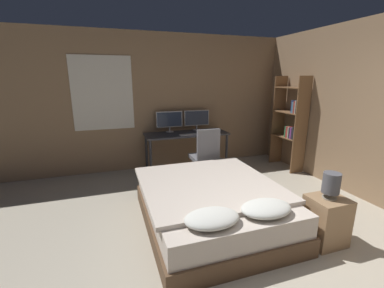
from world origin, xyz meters
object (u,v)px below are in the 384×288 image
Objects in this scene: bedside_lamp at (331,184)px; keyboard at (190,135)px; office_chair at (205,161)px; bookshelf at (292,121)px; nightstand at (326,221)px; bed at (211,205)px; monitor_right at (197,119)px; computer_mouse at (203,133)px; monitor_left at (169,120)px; desk at (186,137)px.

keyboard is at bearing 106.09° from bedside_lamp.
bookshelf is at bearing 4.39° from office_chair.
nightstand is at bearing -73.91° from keyboard.
bedside_lamp is (1.08, -0.78, 0.46)m from bed.
keyboard is 0.39× the size of office_chair.
monitor_right is at bearing 54.70° from keyboard.
monitor_right reaches higher than nightstand.
keyboard is at bearing 106.09° from nightstand.
keyboard is at bearing -125.30° from monitor_right.
monitor_right is at bearing 98.72° from bedside_lamp.
computer_mouse is (-0.48, 2.65, 0.05)m from bedside_lamp.
office_chair is at bearing -100.63° from monitor_right.
bed reaches higher than nightstand.
bed is 1.41m from bedside_lamp.
bed is 3.70× the size of monitor_left.
monitor_left and monitor_right have the same top height.
computer_mouse is (0.29, -0.21, 0.11)m from desk.
office_chair reaches higher than bedside_lamp.
office_chair is (-0.18, -0.56, -0.38)m from computer_mouse.
bed is 2.13m from desk.
monitor_right is 0.47m from computer_mouse.
nightstand is 0.45m from bedside_lamp.
computer_mouse is at bearing 166.51° from bookshelf.
bedside_lamp is 0.18× the size of desk.
computer_mouse is (0.60, 1.86, 0.52)m from bed.
nightstand is at bearing -81.28° from monitor_right.
computer_mouse is (0.29, 0.00, 0.01)m from keyboard.
bed is at bearing 143.98° from nightstand.
nightstand is at bearing -72.59° from office_chair.
keyboard is at bearing -54.70° from monitor_left.
monitor_right is 1.38× the size of keyboard.
computer_mouse is (0.58, -0.41, -0.23)m from monitor_left.
monitor_left is (-1.06, 3.06, 0.28)m from bedside_lamp.
nightstand is at bearing -79.76° from computer_mouse.
desk is 3.08× the size of monitor_left.
computer_mouse is (-0.48, 2.65, 0.50)m from nightstand.
nightstand is 0.33× the size of desk.
office_chair is at bearing -107.26° from computer_mouse.
desk is at bearing 144.19° from computer_mouse.
bookshelf reaches higher than desk.
monitor_left is 7.70× the size of computer_mouse.
bed is 1.20× the size of desk.
office_chair reaches higher than computer_mouse.
bookshelf reaches higher than bedside_lamp.
monitor_right is at bearing 79.37° from office_chair.
monitor_left is 0.75m from computer_mouse.
bed is 2.02m from computer_mouse.
bedside_lamp is 2.69m from computer_mouse.
desk is (-0.76, 2.85, -0.05)m from bedside_lamp.
nightstand is 2.66m from bookshelf.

